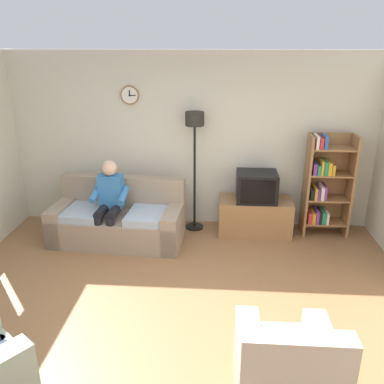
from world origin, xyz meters
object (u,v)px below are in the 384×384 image
at_px(couch, 118,220).
at_px(bookshelf, 324,185).
at_px(floor_lamp, 195,139).
at_px(tv, 257,187).
at_px(armchair_near_bookshelf, 285,370).
at_px(tv_stand, 255,216).
at_px(person_on_couch, 109,199).

height_order(couch, bookshelf, bookshelf).
bearing_deg(floor_lamp, tv, -7.49).
relative_size(tv, armchair_near_bookshelf, 0.67).
bearing_deg(bookshelf, tv, -174.77).
bearing_deg(tv_stand, couch, -169.10).
bearing_deg(floor_lamp, couch, -155.92).
bearing_deg(armchair_near_bookshelf, bookshelf, 72.65).
height_order(couch, armchair_near_bookshelf, same).
distance_m(tv, bookshelf, 1.02).
bearing_deg(tv_stand, armchair_near_bookshelf, -89.77).
height_order(bookshelf, floor_lamp, floor_lamp).
bearing_deg(couch, tv_stand, 10.90).
relative_size(armchair_near_bookshelf, person_on_couch, 0.73).
bearing_deg(armchair_near_bookshelf, couch, 126.67).
relative_size(couch, floor_lamp, 1.06).
xyz_separation_m(tv_stand, floor_lamp, (-0.94, 0.10, 1.18)).
height_order(tv_stand, person_on_couch, person_on_couch).
distance_m(couch, person_on_couch, 0.41).
xyz_separation_m(couch, tv_stand, (2.04, 0.39, -0.04)).
xyz_separation_m(tv_stand, armchair_near_bookshelf, (0.01, -3.15, 0.02)).
bearing_deg(bookshelf, floor_lamp, 179.12).
height_order(couch, tv, tv).
xyz_separation_m(tv, bookshelf, (1.02, 0.09, 0.02)).
height_order(tv_stand, bookshelf, bookshelf).
xyz_separation_m(bookshelf, armchair_near_bookshelf, (-1.01, -3.22, -0.49)).
bearing_deg(tv, floor_lamp, 172.51).
height_order(armchair_near_bookshelf, person_on_couch, person_on_couch).
relative_size(tv_stand, armchair_near_bookshelf, 1.22).
bearing_deg(armchair_near_bookshelf, floor_lamp, 106.32).
xyz_separation_m(tv_stand, person_on_couch, (-2.12, -0.50, 0.43)).
bearing_deg(bookshelf, armchair_near_bookshelf, -107.35).
height_order(tv, person_on_couch, person_on_couch).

